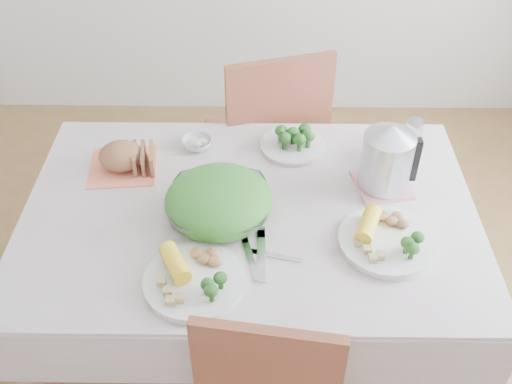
{
  "coord_description": "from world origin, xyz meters",
  "views": [
    {
      "loc": [
        0.04,
        -1.46,
        2.1
      ],
      "look_at": [
        0.02,
        0.02,
        0.82
      ],
      "focal_mm": 42.0,
      "sensor_mm": 36.0,
      "label": 1
    }
  ],
  "objects_px": {
    "chair_far": "(264,146)",
    "dinner_plate_left": "(195,282)",
    "salad_bowl": "(219,207)",
    "electric_kettle": "(387,159)",
    "dining_table": "(251,285)",
    "dinner_plate_right": "(386,242)",
    "yellow_mug": "(386,150)"
  },
  "relations": [
    {
      "from": "chair_far",
      "to": "dinner_plate_left",
      "type": "distance_m",
      "value": 1.13
    },
    {
      "from": "salad_bowl",
      "to": "electric_kettle",
      "type": "distance_m",
      "value": 0.58
    },
    {
      "from": "dining_table",
      "to": "dinner_plate_left",
      "type": "relative_size",
      "value": 4.69
    },
    {
      "from": "dining_table",
      "to": "salad_bowl",
      "type": "height_order",
      "value": "salad_bowl"
    },
    {
      "from": "dinner_plate_right",
      "to": "electric_kettle",
      "type": "height_order",
      "value": "electric_kettle"
    },
    {
      "from": "salad_bowl",
      "to": "electric_kettle",
      "type": "height_order",
      "value": "electric_kettle"
    },
    {
      "from": "salad_bowl",
      "to": "dinner_plate_right",
      "type": "xyz_separation_m",
      "value": [
        0.52,
        -0.12,
        -0.03
      ]
    },
    {
      "from": "dinner_plate_left",
      "to": "yellow_mug",
      "type": "relative_size",
      "value": 2.85
    },
    {
      "from": "chair_far",
      "to": "salad_bowl",
      "type": "bearing_deg",
      "value": 62.63
    },
    {
      "from": "salad_bowl",
      "to": "dinner_plate_right",
      "type": "bearing_deg",
      "value": -13.33
    },
    {
      "from": "dinner_plate_left",
      "to": "dinner_plate_right",
      "type": "relative_size",
      "value": 0.99
    },
    {
      "from": "dinner_plate_right",
      "to": "electric_kettle",
      "type": "bearing_deg",
      "value": 84.43
    },
    {
      "from": "dinner_plate_right",
      "to": "electric_kettle",
      "type": "xyz_separation_m",
      "value": [
        0.03,
        0.28,
        0.11
      ]
    },
    {
      "from": "chair_far",
      "to": "yellow_mug",
      "type": "xyz_separation_m",
      "value": [
        0.44,
        -0.48,
        0.34
      ]
    },
    {
      "from": "salad_bowl",
      "to": "dinner_plate_right",
      "type": "relative_size",
      "value": 1.09
    },
    {
      "from": "chair_far",
      "to": "dinner_plate_left",
      "type": "bearing_deg",
      "value": 62.55
    },
    {
      "from": "salad_bowl",
      "to": "electric_kettle",
      "type": "bearing_deg",
      "value": 15.67
    },
    {
      "from": "dinner_plate_left",
      "to": "yellow_mug",
      "type": "xyz_separation_m",
      "value": [
        0.64,
        0.6,
        0.03
      ]
    },
    {
      "from": "dinner_plate_right",
      "to": "yellow_mug",
      "type": "height_order",
      "value": "yellow_mug"
    },
    {
      "from": "chair_far",
      "to": "yellow_mug",
      "type": "height_order",
      "value": "chair_far"
    },
    {
      "from": "dining_table",
      "to": "chair_far",
      "type": "xyz_separation_m",
      "value": [
        0.05,
        0.75,
        0.09
      ]
    },
    {
      "from": "dinner_plate_right",
      "to": "yellow_mug",
      "type": "relative_size",
      "value": 2.87
    },
    {
      "from": "yellow_mug",
      "to": "dinner_plate_right",
      "type": "bearing_deg",
      "value": -97.91
    },
    {
      "from": "salad_bowl",
      "to": "dinner_plate_left",
      "type": "height_order",
      "value": "salad_bowl"
    },
    {
      "from": "yellow_mug",
      "to": "electric_kettle",
      "type": "bearing_deg",
      "value": -102.12
    },
    {
      "from": "salad_bowl",
      "to": "dinner_plate_left",
      "type": "distance_m",
      "value": 0.3
    },
    {
      "from": "electric_kettle",
      "to": "salad_bowl",
      "type": "bearing_deg",
      "value": -171.91
    },
    {
      "from": "dining_table",
      "to": "dinner_plate_right",
      "type": "height_order",
      "value": "dinner_plate_right"
    },
    {
      "from": "dining_table",
      "to": "yellow_mug",
      "type": "xyz_separation_m",
      "value": [
        0.49,
        0.27,
        0.43
      ]
    },
    {
      "from": "dining_table",
      "to": "dinner_plate_left",
      "type": "height_order",
      "value": "dinner_plate_left"
    },
    {
      "from": "dining_table",
      "to": "yellow_mug",
      "type": "height_order",
      "value": "yellow_mug"
    },
    {
      "from": "dining_table",
      "to": "chair_far",
      "type": "height_order",
      "value": "chair_far"
    }
  ]
}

